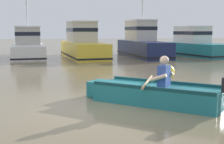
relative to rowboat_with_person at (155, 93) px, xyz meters
The scene contains 7 objects.
ground_plane 1.46m from the rowboat_with_person, behind, with size 120.00×120.00×0.00m, color #7A6B4C.
rowboat_with_person is the anchor object (origin of this frame).
moored_boat_white 15.30m from the rowboat_with_person, 104.47° to the left, with size 2.41×6.41×3.99m.
moored_boat_yellow 13.86m from the rowboat_with_person, 91.07° to the left, with size 2.65×6.86×2.39m.
moored_boat_navy 14.23m from the rowboat_with_person, 74.55° to the left, with size 2.15×6.55×4.58m.
moored_boat_teal 15.47m from the rowboat_with_person, 60.66° to the left, with size 3.22×5.78×2.09m.
mooring_buoy 4.04m from the rowboat_with_person, 64.69° to the left, with size 0.55×0.55×0.55m, color yellow.
Camera 1 is at (-1.16, -7.26, 1.80)m, focal length 51.53 mm.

